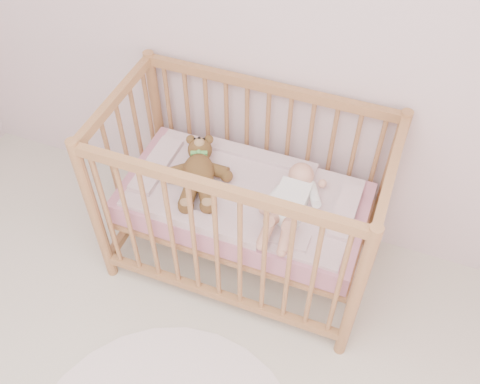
% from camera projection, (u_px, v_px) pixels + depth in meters
% --- Properties ---
extents(wall_back, '(4.00, 0.02, 2.70)m').
position_uv_depth(wall_back, '(289.00, 9.00, 2.29)').
color(wall_back, beige).
rests_on(wall_back, floor).
extents(crib, '(1.36, 0.76, 1.00)m').
position_uv_depth(crib, '(244.00, 201.00, 2.69)').
color(crib, '#B7844E').
rests_on(crib, floor).
extents(mattress, '(1.22, 0.62, 0.13)m').
position_uv_depth(mattress, '(244.00, 203.00, 2.70)').
color(mattress, '#CB7E91').
rests_on(mattress, crib).
extents(blanket, '(1.10, 0.58, 0.06)m').
position_uv_depth(blanket, '(244.00, 193.00, 2.65)').
color(blanket, '#D2919A').
rests_on(blanket, mattress).
extents(baby, '(0.28, 0.57, 0.14)m').
position_uv_depth(baby, '(291.00, 199.00, 2.52)').
color(baby, white).
rests_on(baby, blanket).
extents(teddy_bear, '(0.51, 0.60, 0.14)m').
position_uv_depth(teddy_bear, '(198.00, 172.00, 2.63)').
color(teddy_bear, brown).
rests_on(teddy_bear, blanket).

